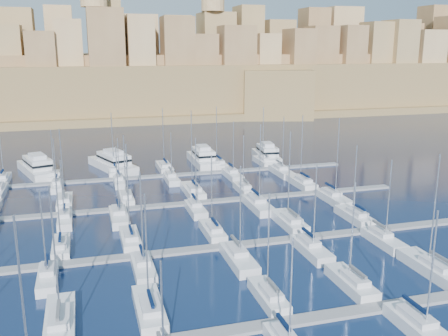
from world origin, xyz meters
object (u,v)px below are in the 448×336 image
object	(u,v)px
motor_yacht_d	(267,154)
sailboat_4	(352,283)
sailboat_2	(150,310)
motor_yacht_c	(203,158)
motor_yacht_a	(38,167)
motor_yacht_b	(113,163)

from	to	relation	value
motor_yacht_d	sailboat_4	bearing A→B (deg)	-102.31
sailboat_2	motor_yacht_c	size ratio (longest dim) A/B	0.86
sailboat_2	motor_yacht_d	xyz separation A→B (m)	(39.89, 69.00, 0.98)
sailboat_2	motor_yacht_a	xyz separation A→B (m)	(-16.51, 70.36, 0.98)
sailboat_4	motor_yacht_b	xyz separation A→B (m)	(-24.05, 70.78, 0.99)
sailboat_2	motor_yacht_b	bearing A→B (deg)	89.41
motor_yacht_a	motor_yacht_c	bearing A→B (deg)	-1.02
sailboat_2	sailboat_4	bearing A→B (deg)	-0.71
sailboat_2	motor_yacht_d	bearing A→B (deg)	59.97
motor_yacht_c	motor_yacht_d	size ratio (longest dim) A/B	1.06
motor_yacht_c	motor_yacht_a	bearing A→B (deg)	178.98
motor_yacht_d	motor_yacht_b	bearing A→B (deg)	177.86
motor_yacht_b	motor_yacht_c	distance (m)	22.20
sailboat_2	sailboat_4	size ratio (longest dim) A/B	1.04
sailboat_2	motor_yacht_a	world-z (taller)	sailboat_2
sailboat_2	motor_yacht_b	world-z (taller)	sailboat_2
motor_yacht_c	motor_yacht_d	xyz separation A→B (m)	(16.98, -0.65, -0.00)
sailboat_4	motor_yacht_d	xyz separation A→B (m)	(15.12, 69.31, 0.99)
motor_yacht_b	motor_yacht_c	size ratio (longest dim) A/B	1.14
sailboat_4	sailboat_2	bearing A→B (deg)	179.29
motor_yacht_a	motor_yacht_b	bearing A→B (deg)	0.37
sailboat_4	motor_yacht_a	world-z (taller)	sailboat_4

